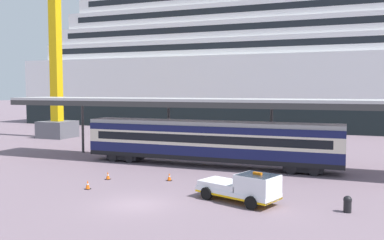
{
  "coord_description": "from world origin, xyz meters",
  "views": [
    {
      "loc": [
        11.91,
        -21.76,
        6.97
      ],
      "look_at": [
        0.02,
        9.53,
        4.5
      ],
      "focal_mm": 38.58,
      "sensor_mm": 36.0,
      "label": 1
    }
  ],
  "objects_px": {
    "traffic_cone_mid": "(169,177)",
    "quay_bollard": "(348,203)",
    "traffic_cone_near": "(88,185)",
    "traffic_cone_far": "(108,176)",
    "cruise_ship": "(347,45)",
    "dockside_crane": "(60,24)",
    "train_carriage": "(208,141)",
    "service_truck": "(244,187)"
  },
  "relations": [
    {
      "from": "train_carriage",
      "to": "service_truck",
      "type": "distance_m",
      "value": 12.43
    },
    {
      "from": "traffic_cone_near",
      "to": "traffic_cone_mid",
      "type": "relative_size",
      "value": 1.05
    },
    {
      "from": "traffic_cone_near",
      "to": "traffic_cone_far",
      "type": "distance_m",
      "value": 3.25
    },
    {
      "from": "train_carriage",
      "to": "traffic_cone_near",
      "type": "bearing_deg",
      "value": -114.17
    },
    {
      "from": "cruise_ship",
      "to": "traffic_cone_near",
      "type": "relative_size",
      "value": 193.43
    },
    {
      "from": "traffic_cone_mid",
      "to": "quay_bollard",
      "type": "distance_m",
      "value": 13.38
    },
    {
      "from": "traffic_cone_mid",
      "to": "cruise_ship",
      "type": "bearing_deg",
      "value": 76.74
    },
    {
      "from": "dockside_crane",
      "to": "quay_bollard",
      "type": "xyz_separation_m",
      "value": [
        38.68,
        -24.21,
        -15.82
      ]
    },
    {
      "from": "dockside_crane",
      "to": "traffic_cone_far",
      "type": "bearing_deg",
      "value": -45.52
    },
    {
      "from": "dockside_crane",
      "to": "quay_bollard",
      "type": "relative_size",
      "value": 57.61
    },
    {
      "from": "traffic_cone_mid",
      "to": "dockside_crane",
      "type": "height_order",
      "value": "dockside_crane"
    },
    {
      "from": "traffic_cone_far",
      "to": "traffic_cone_near",
      "type": "bearing_deg",
      "value": -82.97
    },
    {
      "from": "dockside_crane",
      "to": "quay_bollard",
      "type": "height_order",
      "value": "dockside_crane"
    },
    {
      "from": "traffic_cone_mid",
      "to": "train_carriage",
      "type": "bearing_deg",
      "value": 82.79
    },
    {
      "from": "traffic_cone_mid",
      "to": "traffic_cone_far",
      "type": "distance_m",
      "value": 4.82
    },
    {
      "from": "traffic_cone_near",
      "to": "traffic_cone_mid",
      "type": "height_order",
      "value": "traffic_cone_near"
    },
    {
      "from": "traffic_cone_mid",
      "to": "traffic_cone_far",
      "type": "xyz_separation_m",
      "value": [
        -4.64,
        -1.3,
        0.0
      ]
    },
    {
      "from": "dockside_crane",
      "to": "cruise_ship",
      "type": "bearing_deg",
      "value": 39.55
    },
    {
      "from": "traffic_cone_near",
      "to": "quay_bollard",
      "type": "bearing_deg",
      "value": 2.18
    },
    {
      "from": "cruise_ship",
      "to": "dockside_crane",
      "type": "xyz_separation_m",
      "value": [
        -38.09,
        -31.45,
        1.25
      ]
    },
    {
      "from": "traffic_cone_near",
      "to": "traffic_cone_far",
      "type": "bearing_deg",
      "value": 97.03
    },
    {
      "from": "train_carriage",
      "to": "traffic_cone_far",
      "type": "distance_m",
      "value": 10.04
    },
    {
      "from": "service_truck",
      "to": "quay_bollard",
      "type": "distance_m",
      "value": 5.99
    },
    {
      "from": "dockside_crane",
      "to": "service_truck",
      "type": "bearing_deg",
      "value": -36.61
    },
    {
      "from": "service_truck",
      "to": "quay_bollard",
      "type": "xyz_separation_m",
      "value": [
        5.97,
        0.1,
        -0.47
      ]
    },
    {
      "from": "cruise_ship",
      "to": "traffic_cone_near",
      "type": "bearing_deg",
      "value": -106.28
    },
    {
      "from": "cruise_ship",
      "to": "traffic_cone_near",
      "type": "height_order",
      "value": "cruise_ship"
    },
    {
      "from": "traffic_cone_far",
      "to": "cruise_ship",
      "type": "bearing_deg",
      "value": 72.4
    },
    {
      "from": "cruise_ship",
      "to": "traffic_cone_far",
      "type": "distance_m",
      "value": 57.62
    },
    {
      "from": "service_truck",
      "to": "traffic_cone_mid",
      "type": "distance_m",
      "value": 7.94
    },
    {
      "from": "train_carriage",
      "to": "traffic_cone_mid",
      "type": "bearing_deg",
      "value": -97.21
    },
    {
      "from": "cruise_ship",
      "to": "train_carriage",
      "type": "distance_m",
      "value": 48.07
    },
    {
      "from": "cruise_ship",
      "to": "dockside_crane",
      "type": "relative_size",
      "value": 2.23
    },
    {
      "from": "service_truck",
      "to": "traffic_cone_far",
      "type": "height_order",
      "value": "service_truck"
    },
    {
      "from": "service_truck",
      "to": "train_carriage",
      "type": "bearing_deg",
      "value": 118.86
    },
    {
      "from": "traffic_cone_near",
      "to": "traffic_cone_mid",
      "type": "distance_m",
      "value": 6.2
    },
    {
      "from": "quay_bollard",
      "to": "train_carriage",
      "type": "bearing_deg",
      "value": 138.04
    },
    {
      "from": "dockside_crane",
      "to": "quay_bollard",
      "type": "bearing_deg",
      "value": -32.04
    },
    {
      "from": "train_carriage",
      "to": "traffic_cone_far",
      "type": "bearing_deg",
      "value": -124.02
    },
    {
      "from": "service_truck",
      "to": "traffic_cone_far",
      "type": "distance_m",
      "value": 11.8
    },
    {
      "from": "traffic_cone_far",
      "to": "dockside_crane",
      "type": "distance_m",
      "value": 34.3
    },
    {
      "from": "cruise_ship",
      "to": "traffic_cone_far",
      "type": "xyz_separation_m",
      "value": [
        -16.85,
        -53.09,
        -14.78
      ]
    }
  ]
}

